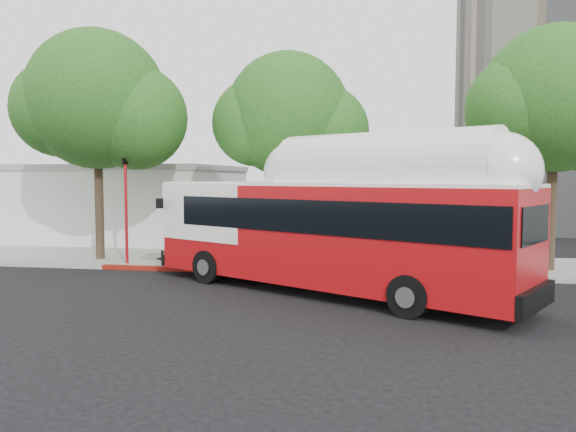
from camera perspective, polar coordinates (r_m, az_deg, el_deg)
name	(u,v)px	position (r m, az deg, el deg)	size (l,w,h in m)	color
ground	(286,297)	(17.07, -0.20, -8.25)	(120.00, 120.00, 0.00)	black
sidewalk	(314,262)	(23.38, 2.61, -4.73)	(60.00, 5.00, 0.15)	gray
curb_strip	(305,273)	(20.83, 1.69, -5.80)	(60.00, 0.30, 0.15)	gray
red_curb_segment	(226,270)	(21.46, -6.30, -5.52)	(10.00, 0.32, 0.16)	maroon
street_tree_left	(108,105)	(24.97, -17.80, 10.68)	(6.67, 5.80, 9.74)	#2D2116
street_tree_mid	(298,120)	(22.87, 1.02, 9.74)	(5.75, 5.00, 8.62)	#2D2116
street_tree_right	(567,105)	(23.36, 26.46, 10.06)	(6.21, 5.40, 9.18)	#2D2116
low_commercial_bldg	(93,202)	(34.85, -19.17, 1.36)	(16.20, 10.20, 4.25)	silver
transit_bus	(327,234)	(17.41, 4.03, -1.87)	(12.75, 8.47, 3.94)	#A40B0F
signal_pole	(126,212)	(23.29, -16.13, 0.42)	(0.12, 0.41, 4.35)	#AB1218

